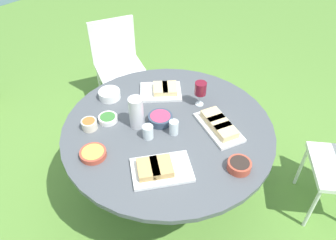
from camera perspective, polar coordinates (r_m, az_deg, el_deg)
name	(u,v)px	position (r m, az deg, el deg)	size (l,w,h in m)	color
ground_plane	(168,191)	(2.73, 0.00, -12.20)	(40.00, 40.00, 0.00)	#5B8C38
dining_table	(168,137)	(2.26, 0.00, -2.97)	(1.42, 1.42, 0.71)	#4C4C51
chair_far_back	(117,59)	(3.29, -8.80, 10.43)	(0.57, 0.56, 0.89)	white
water_pitcher	(136,112)	(2.14, -5.54, 1.34)	(0.10, 0.10, 0.22)	silver
wine_glass	(200,89)	(2.30, 5.64, 5.41)	(0.08, 0.08, 0.19)	silver
platter_bread_main	(158,169)	(1.91, -1.67, -8.50)	(0.42, 0.39, 0.06)	white
platter_charcuterie	(219,125)	(2.19, 8.87, -0.89)	(0.31, 0.41, 0.06)	white
platter_sandwich_side	(163,90)	(2.47, -0.92, 5.19)	(0.38, 0.38, 0.06)	white
bowl_fries	(93,153)	(2.05, -12.92, -5.69)	(0.16, 0.16, 0.04)	#B74733
bowl_salad	(108,118)	(2.26, -10.42, 0.27)	(0.13, 0.13, 0.04)	white
bowl_olives	(239,165)	(1.97, 12.31, -7.69)	(0.14, 0.14, 0.05)	#B74733
bowl_dip_red	(160,118)	(2.21, -1.32, 0.31)	(0.17, 0.17, 0.05)	#334256
bowl_dip_cream	(110,94)	(2.45, -10.15, 4.48)	(0.16, 0.16, 0.06)	white
bowl_roasted_veg	(89,124)	(2.22, -13.55, -0.69)	(0.10, 0.10, 0.07)	beige
cup_water_near	(148,132)	(2.09, -3.50, -2.09)	(0.07, 0.07, 0.09)	silver
cup_water_far	(174,128)	(2.11, 1.02, -1.32)	(0.06, 0.06, 0.10)	silver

